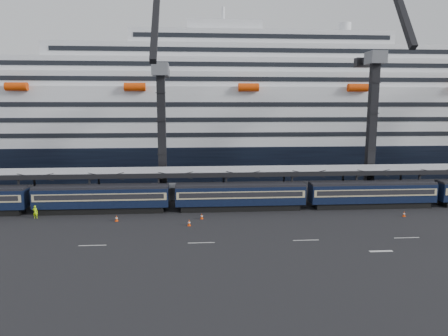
# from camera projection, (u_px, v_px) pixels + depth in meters

# --- Properties ---
(ground) EXTENTS (260.00, 260.00, 0.00)m
(ground) POSITION_uv_depth(u_px,v_px,m) (313.00, 229.00, 49.81)
(ground) COLOR black
(ground) RESTS_ON ground
(lane_markings) EXTENTS (111.00, 4.27, 0.02)m
(lane_markings) POSITION_uv_depth(u_px,v_px,m) (397.00, 242.00, 45.24)
(lane_markings) COLOR beige
(lane_markings) RESTS_ON ground
(train) EXTENTS (133.05, 3.00, 4.05)m
(train) POSITION_uv_depth(u_px,v_px,m) (263.00, 195.00, 59.00)
(train) COLOR black
(train) RESTS_ON ground
(canopy) EXTENTS (130.00, 6.25, 5.53)m
(canopy) POSITION_uv_depth(u_px,v_px,m) (288.00, 170.00, 62.79)
(canopy) COLOR #919399
(canopy) RESTS_ON ground
(cruise_ship) EXTENTS (214.09, 28.84, 34.00)m
(cruise_ship) POSITION_uv_depth(u_px,v_px,m) (253.00, 118.00, 93.14)
(cruise_ship) COLOR black
(cruise_ship) RESTS_ON ground
(crane_dark_near) EXTENTS (4.50, 17.75, 35.08)m
(crane_dark_near) POSITION_uv_depth(u_px,v_px,m) (162.00, 126.00, 64.86)
(crane_dark_near) COLOR #53555B
(crane_dark_near) RESTS_ON ground
(crane_dark_mid) EXTENTS (4.50, 18.24, 39.64)m
(crane_dark_mid) POSITION_uv_depth(u_px,v_px,m) (373.00, 117.00, 66.13)
(crane_dark_mid) COLOR #53555B
(crane_dark_mid) RESTS_ON ground
(worker) EXTENTS (0.68, 0.47, 1.81)m
(worker) POSITION_uv_depth(u_px,v_px,m) (35.00, 212.00, 54.47)
(worker) COLOR #B6F60C
(worker) RESTS_ON ground
(traffic_cone_b) EXTENTS (0.42, 0.42, 0.84)m
(traffic_cone_b) POSITION_uv_depth(u_px,v_px,m) (117.00, 218.00, 53.19)
(traffic_cone_b) COLOR #DE3D07
(traffic_cone_b) RESTS_ON ground
(traffic_cone_c) EXTENTS (0.42, 0.42, 0.84)m
(traffic_cone_c) POSITION_uv_depth(u_px,v_px,m) (189.00, 223.00, 51.19)
(traffic_cone_c) COLOR #DE3D07
(traffic_cone_c) RESTS_ON ground
(traffic_cone_d) EXTENTS (0.39, 0.39, 0.78)m
(traffic_cone_d) POSITION_uv_depth(u_px,v_px,m) (202.00, 216.00, 54.25)
(traffic_cone_d) COLOR #DE3D07
(traffic_cone_d) RESTS_ON ground
(traffic_cone_e) EXTENTS (0.38, 0.38, 0.77)m
(traffic_cone_e) POSITION_uv_depth(u_px,v_px,m) (404.00, 214.00, 55.44)
(traffic_cone_e) COLOR #DE3D07
(traffic_cone_e) RESTS_ON ground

